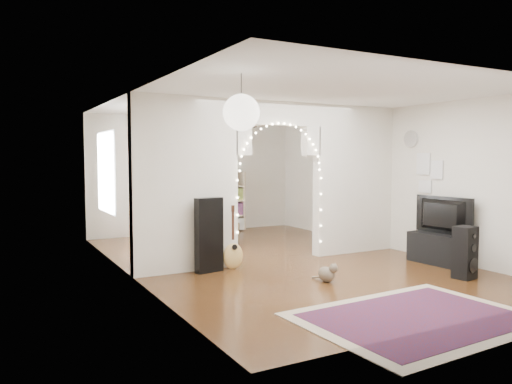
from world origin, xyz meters
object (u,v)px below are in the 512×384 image
acoustic_guitar (233,246)px  media_console (439,249)px  dining_chair_left (181,239)px  floor_speaker (465,253)px  bookcase (216,202)px  dining_chair_right (222,234)px  dining_table (184,211)px

acoustic_guitar → media_console: acoustic_guitar is taller
dining_chair_left → floor_speaker: bearing=-51.7°
bookcase → floor_speaker: bearing=-99.1°
acoustic_guitar → dining_chair_left: 1.65m
acoustic_guitar → floor_speaker: (2.70, -2.16, 0.01)m
dining_chair_left → dining_chair_right: (0.99, 0.36, -0.02)m
dining_chair_right → floor_speaker: bearing=-77.7°
dining_table → dining_chair_right: bearing=-34.2°
acoustic_guitar → media_console: bearing=0.1°
bookcase → dining_chair_right: (-0.66, -1.76, -0.48)m
dining_chair_right → dining_chair_left: bearing=-173.5°
acoustic_guitar → dining_chair_right: bearing=92.4°
media_console → dining_chair_left: dining_chair_left is taller
media_console → bookcase: (-1.79, 5.02, 0.47)m
bookcase → dining_table: bookcase is taller
media_console → bookcase: bearing=105.5°
dining_table → dining_chair_right: dining_table is taller
media_console → dining_chair_left: 4.50m
dining_table → floor_speaker: bearing=-51.2°
floor_speaker → bookcase: bookcase is taller
dining_table → dining_chair_left: (-0.41, -0.93, -0.42)m
acoustic_guitar → dining_chair_right: size_ratio=1.63×
dining_chair_right → bookcase: bearing=56.1°
dining_chair_left → dining_chair_right: size_ratio=1.08×
dining_chair_left → dining_chair_right: bearing=19.9°
media_console → dining_chair_right: (-2.45, 3.26, -0.01)m
floor_speaker → dining_table: bearing=109.7°
bookcase → dining_chair_right: bearing=-132.4°
floor_speaker → dining_chair_left: size_ratio=1.34×
floor_speaker → bookcase: (-1.33, 5.90, 0.34)m
floor_speaker → dining_chair_right: 4.60m
floor_speaker → media_console: (0.46, 0.88, -0.13)m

